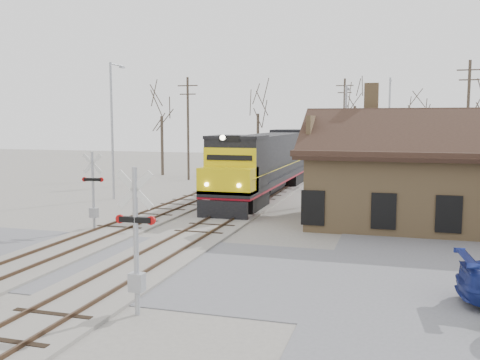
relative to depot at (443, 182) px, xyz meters
name	(u,v)px	position (x,y,z in m)	size (l,w,h in m)	color
ground	(145,265)	(-11.99, -12.00, -2.41)	(140.00, 140.00, 0.00)	gray
road	(145,264)	(-11.99, -12.00, -2.39)	(60.00, 9.00, 0.03)	slate
track_main	(247,206)	(-11.99, 3.00, -2.34)	(3.40, 90.00, 0.24)	gray
track_siding	(184,203)	(-16.49, 3.00, -2.34)	(3.40, 90.00, 0.24)	gray
depot	(443,182)	(0.00, 0.00, 0.00)	(15.20, 9.31, 7.90)	#9B7B50
locomotive_lead	(265,163)	(-11.99, 8.12, 0.15)	(3.27, 21.92, 4.87)	black
locomotive_trailing	(311,148)	(-11.99, 30.31, 0.15)	(3.27, 21.92, 4.61)	black
crossbuck_near	(136,247)	(-9.70, -17.07, -0.36)	(1.26, 0.33, 4.42)	#A5A8AD
crossbuck_far	(93,194)	(-17.60, -6.63, -0.47)	(1.18, 0.31, 4.13)	#A5A8AD
streetlight_a	(113,124)	(-22.31, 3.80, 3.07)	(0.25, 2.04, 9.87)	#A5A8AD
streetlight_b	(345,136)	(-6.02, 7.76, 2.21)	(0.25, 2.04, 8.18)	#A5A8AD
streetlight_c	(389,123)	(-3.31, 22.84, 3.04)	(0.25, 2.04, 9.80)	#A5A8AD
utility_pole_a	(188,127)	(-21.75, 16.91, 2.72)	(2.00, 0.24, 9.81)	#382D23
utility_pole_b	(344,122)	(-8.47, 31.99, 3.07)	(2.00, 0.24, 10.49)	#382D23
utility_pole_c	(467,123)	(3.02, 16.81, 3.14)	(2.00, 0.24, 10.63)	#382D23
tree_a	(162,107)	(-26.11, 20.43, 4.75)	(4.10, 4.10, 10.05)	#382D23
tree_b	(258,104)	(-17.88, 28.65, 5.14)	(4.33, 4.33, 10.61)	#382D23
tree_c	(355,96)	(-7.55, 35.50, 6.27)	(4.97, 4.97, 12.18)	#382D23
tree_d	(419,108)	(-0.32, 32.07, 4.72)	(4.09, 4.09, 10.02)	#382D23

